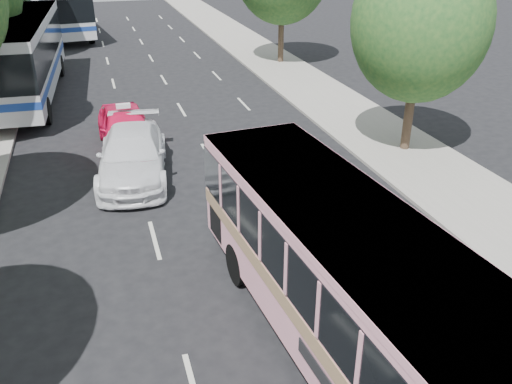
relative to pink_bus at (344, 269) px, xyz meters
name	(u,v)px	position (x,y,z in m)	size (l,w,h in m)	color
ground	(257,312)	(-1.30, 1.68, -2.06)	(120.00, 120.00, 0.00)	black
sidewalk_right	(295,77)	(7.20, 21.68, -2.00)	(4.00, 90.00, 0.12)	#9E998E
tree_right_near	(424,17)	(7.48, 9.63, 3.14)	(5.10, 5.10, 7.95)	#38281E
pink_bus	(344,269)	(0.00, 0.00, 0.00)	(3.50, 10.56, 3.31)	#FAA1B8
pink_taxi	(126,129)	(-3.30, 13.18, -1.20)	(2.03, 5.04, 1.72)	#F41550
white_pickup	(133,155)	(-3.30, 10.35, -1.22)	(2.35, 5.78, 1.68)	white
tour_coach_front	(21,51)	(-7.60, 22.14, 0.39)	(3.60, 13.74, 4.07)	silver
tour_coach_rear	(63,5)	(-5.80, 40.53, 0.31)	(4.49, 13.39, 3.93)	silver
taxi_roof_sign	(123,106)	(-3.30, 13.18, -0.25)	(0.55, 0.18, 0.18)	silver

